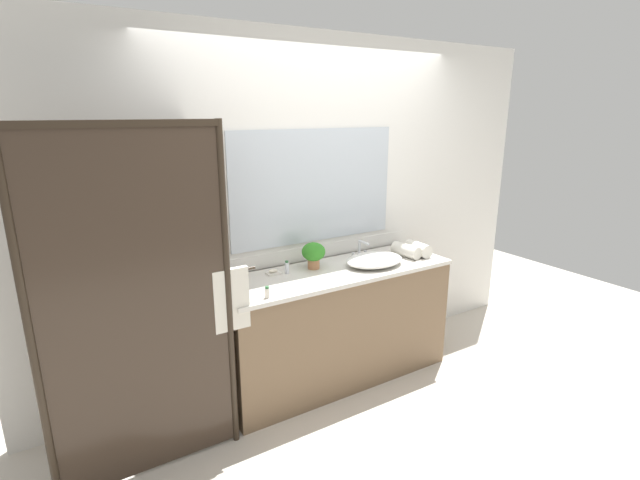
{
  "coord_description": "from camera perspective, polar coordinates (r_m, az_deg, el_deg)",
  "views": [
    {
      "loc": [
        -1.83,
        -2.72,
        2.04
      ],
      "look_at": [
        -0.15,
        0.0,
        1.15
      ],
      "focal_mm": 26.19,
      "sensor_mm": 36.0,
      "label": 1
    }
  ],
  "objects": [
    {
      "name": "vanity_cabinet",
      "position": [
        3.65,
        1.96,
        -10.26
      ],
      "size": [
        1.8,
        0.58,
        0.9
      ],
      "color": "brown",
      "rests_on": "ground_plane"
    },
    {
      "name": "sink_basin",
      "position": [
        3.58,
        6.64,
        -2.43
      ],
      "size": [
        0.47,
        0.35,
        0.08
      ],
      "primitive_type": "ellipsoid",
      "color": "white",
      "rests_on": "vanity_cabinet"
    },
    {
      "name": "faucet",
      "position": [
        3.72,
        4.91,
        -1.53
      ],
      "size": [
        0.17,
        0.14,
        0.16
      ],
      "color": "silver",
      "rests_on": "vanity_cabinet"
    },
    {
      "name": "ground_plane",
      "position": [
        3.86,
        1.97,
        -16.34
      ],
      "size": [
        8.0,
        8.0,
        0.0
      ],
      "primitive_type": "plane",
      "color": "beige"
    },
    {
      "name": "rolled_towel_middle",
      "position": [
        3.82,
        10.47,
        -1.26
      ],
      "size": [
        0.14,
        0.26,
        0.1
      ],
      "primitive_type": "cylinder",
      "rotation": [
        1.57,
        0.0,
        0.13
      ],
      "color": "silver",
      "rests_on": "vanity_cabinet"
    },
    {
      "name": "amenity_bottle_lotion",
      "position": [
        3.38,
        -4.07,
        -3.37
      ],
      "size": [
        0.03,
        0.03,
        0.1
      ],
      "color": "silver",
      "rests_on": "vanity_cabinet"
    },
    {
      "name": "potted_plant",
      "position": [
        3.46,
        -0.8,
        -1.62
      ],
      "size": [
        0.18,
        0.18,
        0.2
      ],
      "color": "#B77A51",
      "rests_on": "vanity_cabinet"
    },
    {
      "name": "rolled_towel_near_edge",
      "position": [
        3.88,
        11.91,
        -1.05
      ],
      "size": [
        0.12,
        0.23,
        0.11
      ],
      "primitive_type": "cylinder",
      "rotation": [
        1.57,
        0.0,
        -0.04
      ],
      "color": "silver",
      "rests_on": "vanity_cabinet"
    },
    {
      "name": "shower_enclosure",
      "position": [
        2.79,
        -18.02,
        -6.61
      ],
      "size": [
        1.2,
        0.59,
        2.0
      ],
      "color": "#2D2319",
      "rests_on": "ground_plane"
    },
    {
      "name": "soap_dish",
      "position": [
        3.39,
        -5.73,
        -3.92
      ],
      "size": [
        0.1,
        0.07,
        0.04
      ],
      "color": "silver",
      "rests_on": "vanity_cabinet"
    },
    {
      "name": "wall_back_with_mirror",
      "position": [
        3.65,
        -0.83,
        3.89
      ],
      "size": [
        4.4,
        0.06,
        2.6
      ],
      "color": "silver",
      "rests_on": "ground_plane"
    },
    {
      "name": "amenity_bottle_shampoo",
      "position": [
        2.97,
        -6.48,
        -6.38
      ],
      "size": [
        0.03,
        0.03,
        0.08
      ],
      "color": "silver",
      "rests_on": "vanity_cabinet"
    }
  ]
}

